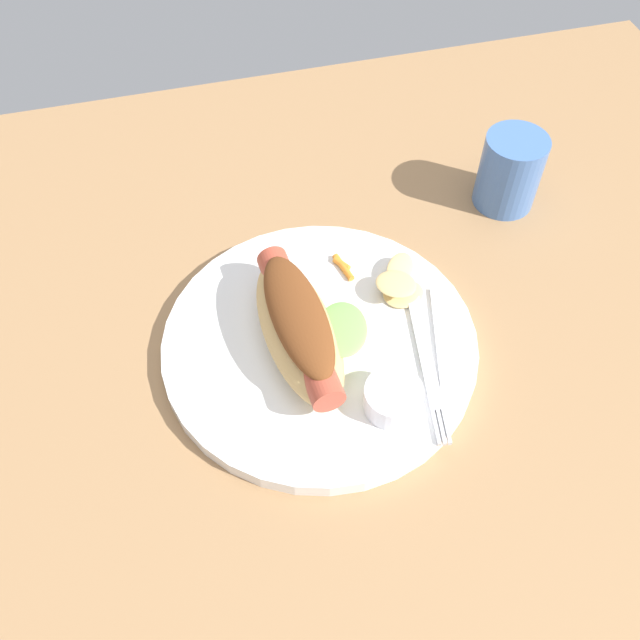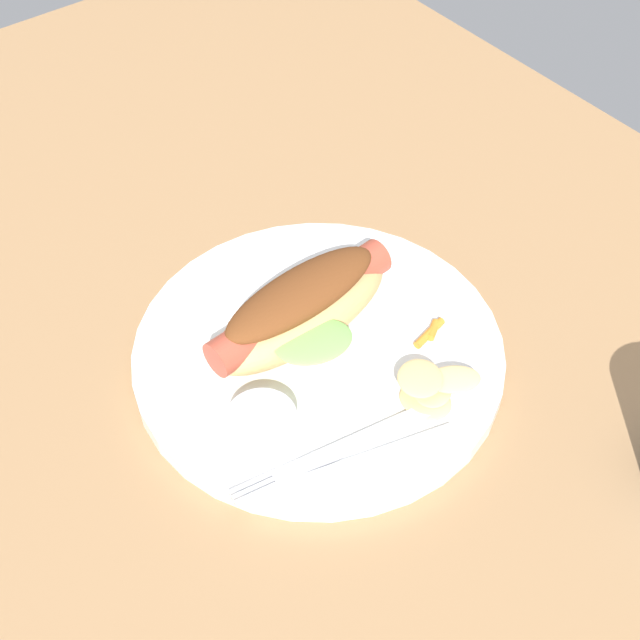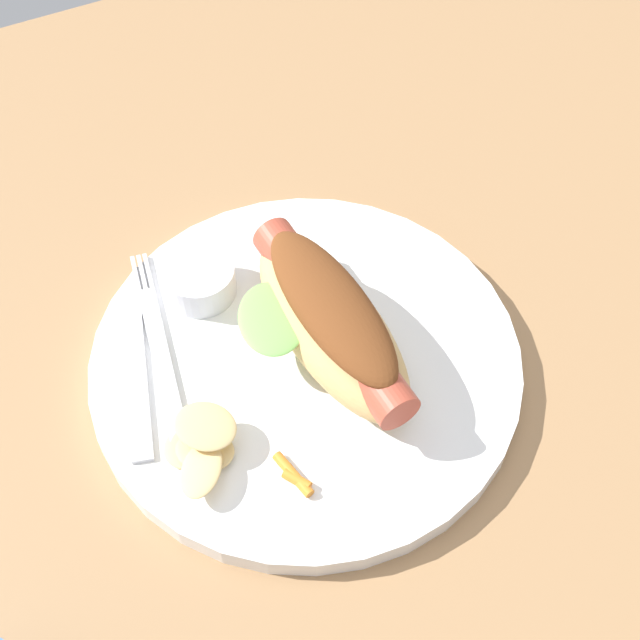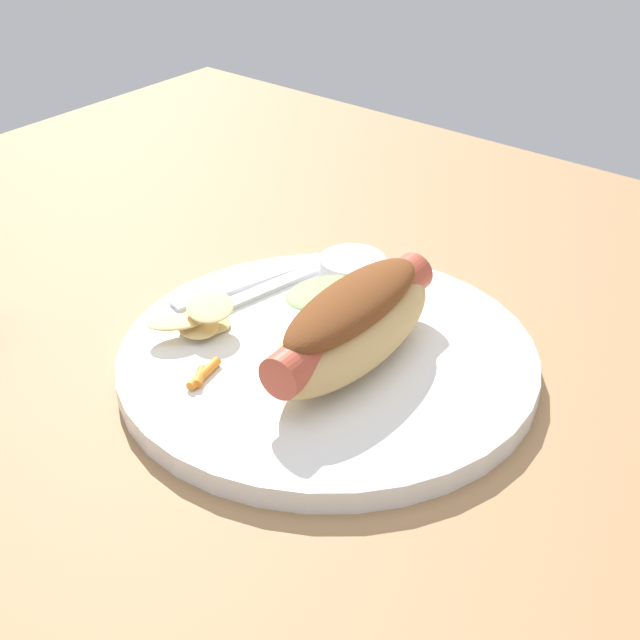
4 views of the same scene
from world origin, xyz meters
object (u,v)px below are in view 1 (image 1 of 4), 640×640
(fork, at_px, (426,360))
(hot_dog, at_px, (299,326))
(plate, at_px, (320,344))
(carrot_garnish, at_px, (343,266))
(chips_pile, at_px, (399,284))
(drinking_cup, at_px, (510,171))
(knife, at_px, (443,347))
(sauce_ramekin, at_px, (393,398))

(fork, bearing_deg, hot_dog, -103.89)
(plate, height_order, carrot_garnish, carrot_garnish)
(chips_pile, height_order, drinking_cup, drinking_cup)
(fork, xyz_separation_m, drinking_cup, (0.16, 0.19, 0.02))
(chips_pile, xyz_separation_m, drinking_cup, (0.16, 0.11, 0.02))
(knife, xyz_separation_m, carrot_garnish, (-0.06, 0.12, 0.00))
(sauce_ramekin, distance_m, drinking_cup, 0.30)
(drinking_cup, bearing_deg, hot_dog, -151.30)
(fork, bearing_deg, knife, 125.05)
(hot_dog, height_order, carrot_garnish, hot_dog)
(carrot_garnish, height_order, drinking_cup, drinking_cup)
(fork, bearing_deg, sauce_ramekin, -41.36)
(sauce_ramekin, xyz_separation_m, knife, (0.06, 0.05, -0.01))
(hot_dog, distance_m, drinking_cup, 0.30)
(plate, bearing_deg, sauce_ramekin, -62.88)
(knife, xyz_separation_m, chips_pile, (-0.02, 0.07, 0.01))
(hot_dog, xyz_separation_m, knife, (0.13, -0.04, -0.03))
(knife, bearing_deg, chips_pile, -151.17)
(chips_pile, distance_m, carrot_garnish, 0.06)
(fork, xyz_separation_m, carrot_garnish, (-0.04, 0.13, 0.00))
(hot_dog, height_order, drinking_cup, drinking_cup)
(knife, distance_m, drinking_cup, 0.23)
(chips_pile, bearing_deg, knife, -76.44)
(sauce_ramekin, relative_size, knife, 0.37)
(sauce_ramekin, height_order, carrot_garnish, sauce_ramekin)
(chips_pile, height_order, carrot_garnish, chips_pile)
(carrot_garnish, bearing_deg, drinking_cup, 17.89)
(drinking_cup, bearing_deg, plate, -149.78)
(hot_dog, bearing_deg, plate, 91.07)
(hot_dog, xyz_separation_m, carrot_garnish, (0.06, 0.08, -0.03))
(hot_dog, bearing_deg, fork, 62.43)
(plate, relative_size, sauce_ramekin, 5.78)
(sauce_ramekin, distance_m, chips_pile, 0.13)
(hot_dog, relative_size, drinking_cup, 2.04)
(knife, bearing_deg, drinking_cup, 157.59)
(plate, relative_size, carrot_garnish, 8.41)
(sauce_ramekin, xyz_separation_m, drinking_cup, (0.20, 0.23, 0.01))
(fork, height_order, knife, same)
(fork, bearing_deg, drinking_cup, 149.42)
(sauce_ramekin, xyz_separation_m, chips_pile, (0.05, 0.12, -0.00))
(knife, relative_size, chips_pile, 1.86)
(plate, distance_m, sauce_ramekin, 0.10)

